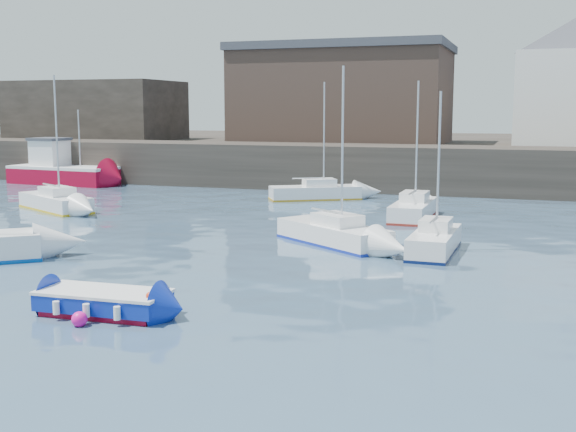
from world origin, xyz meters
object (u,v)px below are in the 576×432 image
(fishing_boat, at_px, (61,170))
(sailboat_h, at_px, (315,192))
(sailboat_c, at_px, (435,240))
(sailboat_f, at_px, (414,209))
(sailboat_b, at_px, (333,233))
(buoy_near, at_px, (80,326))
(buoy_far, at_px, (371,238))
(blue_dinghy, at_px, (104,301))
(sailboat_e, at_px, (56,202))

(fishing_boat, height_order, sailboat_h, sailboat_h)
(sailboat_c, relative_size, sailboat_f, 0.89)
(sailboat_b, bearing_deg, sailboat_f, 76.39)
(buoy_near, distance_m, buoy_far, 15.21)
(blue_dinghy, distance_m, fishing_boat, 36.02)
(sailboat_e, xyz_separation_m, sailboat_f, (18.77, 3.27, 0.01))
(sailboat_c, xyz_separation_m, buoy_near, (-7.18, -12.41, -0.46))
(sailboat_b, bearing_deg, sailboat_h, 109.54)
(sailboat_h, relative_size, buoy_near, 17.59)
(sailboat_b, relative_size, buoy_far, 16.46)
(sailboat_b, relative_size, sailboat_c, 1.16)
(fishing_boat, xyz_separation_m, sailboat_h, (20.30, -2.90, -0.58))
(sailboat_b, height_order, buoy_far, sailboat_b)
(sailboat_b, distance_m, sailboat_f, 8.25)
(buoy_far, bearing_deg, buoy_near, -106.18)
(sailboat_c, xyz_separation_m, sailboat_f, (-2.15, 8.42, 0.01))
(sailboat_c, distance_m, sailboat_e, 21.54)
(sailboat_c, bearing_deg, sailboat_h, 122.32)
(sailboat_c, height_order, buoy_near, sailboat_c)
(sailboat_b, distance_m, sailboat_e, 17.48)
(sailboat_h, bearing_deg, sailboat_f, -40.21)
(fishing_boat, height_order, sailboat_b, sailboat_b)
(sailboat_c, relative_size, sailboat_e, 0.85)
(fishing_boat, distance_m, sailboat_h, 20.51)
(fishing_boat, distance_m, sailboat_e, 14.60)
(fishing_boat, height_order, sailboat_e, sailboat_e)
(blue_dinghy, distance_m, sailboat_b, 12.13)
(blue_dinghy, xyz_separation_m, sailboat_e, (-13.73, 16.48, 0.10))
(fishing_boat, distance_m, sailboat_b, 30.24)
(sailboat_c, bearing_deg, blue_dinghy, -122.37)
(blue_dinghy, bearing_deg, fishing_boat, 127.86)
(buoy_far, bearing_deg, blue_dinghy, -107.39)
(sailboat_c, xyz_separation_m, buoy_far, (-2.94, 2.20, -0.46))
(sailboat_c, height_order, sailboat_f, sailboat_f)
(sailboat_b, distance_m, buoy_far, 2.18)
(sailboat_e, distance_m, buoy_near, 22.30)
(buoy_far, bearing_deg, sailboat_f, 82.70)
(fishing_boat, distance_m, buoy_far, 30.29)
(sailboat_f, relative_size, buoy_far, 15.84)
(fishing_boat, xyz_separation_m, sailboat_f, (27.14, -8.68, -0.56))
(sailboat_h, bearing_deg, fishing_boat, 171.87)
(sailboat_e, height_order, buoy_near, sailboat_e)
(blue_dinghy, height_order, sailboat_b, sailboat_b)
(sailboat_e, bearing_deg, sailboat_b, -15.78)
(sailboat_c, bearing_deg, buoy_near, -120.05)
(sailboat_e, xyz_separation_m, sailboat_h, (11.92, 9.05, -0.01))
(sailboat_b, relative_size, buoy_near, 17.73)
(fishing_boat, distance_m, sailboat_c, 33.92)
(fishing_boat, relative_size, buoy_far, 19.40)
(buoy_near, bearing_deg, fishing_boat, 126.82)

